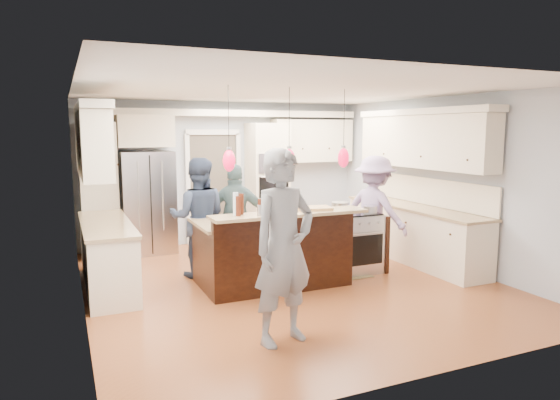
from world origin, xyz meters
The scene contains 23 objects.
ground_plane centered at (0.00, 0.00, 0.00)m, with size 6.00×6.00×0.00m, color #A45A2D.
room_shell centered at (0.00, 0.00, 1.82)m, with size 5.54×6.04×2.72m.
refrigerator centered at (-1.55, 2.64, 0.90)m, with size 0.90×0.70×1.80m, color #B7B7BC.
oven_column centered at (0.75, 2.67, 1.15)m, with size 0.72×0.69×2.30m.
back_upper_cabinets centered at (-0.75, 2.76, 1.67)m, with size 5.30×0.61×2.54m.
right_counter_run centered at (2.44, 0.30, 1.06)m, with size 0.64×3.10×2.51m.
left_cabinets centered at (-2.44, 0.80, 1.06)m, with size 0.64×2.30×2.51m.
kitchen_island centered at (-0.25, 0.07, 0.48)m, with size 2.10×1.46×1.12m.
island_range centered at (1.16, 0.15, 0.46)m, with size 0.82×0.71×0.92m.
pendant_lights centered at (-0.25, -0.51, 1.80)m, with size 1.75×0.15×1.03m.
person_bar_end centered at (-0.90, -1.80, 1.00)m, with size 0.73×0.48×1.99m, color gray.
person_far_left centered at (-1.10, 0.85, 0.89)m, with size 0.86×0.67×1.77m, color #2A3753.
person_far_right centered at (-0.50, 0.88, 0.83)m, with size 0.97×0.40×1.66m, color #445E60.
person_range_side centered at (1.62, 0.29, 0.88)m, with size 1.14×0.66×1.77m, color #A089B8.
floor_rug centered at (0.92, 0.20, 0.01)m, with size 0.66×0.96×0.01m, color olive.
water_bottle centered at (-0.97, -0.49, 1.26)m, with size 0.07×0.07×0.29m, color silver.
beer_bottle_a centered at (-0.95, -0.55, 1.24)m, with size 0.06×0.06×0.25m, color #42180B.
beer_bottle_b centered at (-0.70, -0.63, 1.23)m, with size 0.05×0.05×0.21m, color #42180B.
beer_bottle_c centered at (-0.88, -0.44, 1.25)m, with size 0.07×0.07×0.26m, color #42180B.
drink_can centered at (-0.71, -0.65, 1.19)m, with size 0.07×0.07×0.14m, color #B7B7BC.
cutting_board centered at (0.13, -0.47, 1.14)m, with size 0.45×0.32×0.03m, color tan.
pot_large centered at (0.96, 0.24, 1.00)m, with size 0.27×0.27×0.16m, color #B7B7BC.
pot_small centered at (1.36, 0.03, 0.97)m, with size 0.21×0.21×0.10m, color #B7B7BC.
Camera 1 is at (-2.91, -6.28, 2.17)m, focal length 32.00 mm.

